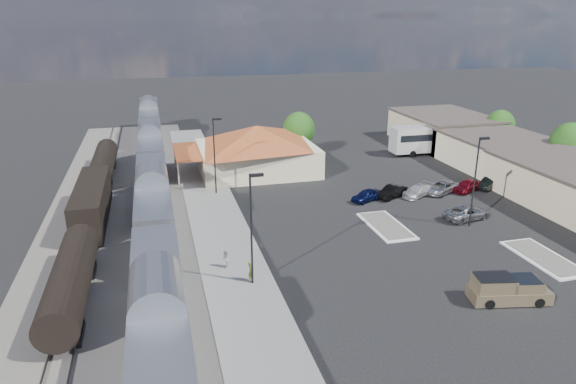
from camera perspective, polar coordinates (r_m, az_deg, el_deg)
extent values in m
plane|color=black|center=(48.51, 7.56, -5.19)|extent=(280.00, 280.00, 0.00)
cube|color=#4C4944|center=(52.71, -17.71, -3.88)|extent=(16.00, 100.00, 0.12)
cube|color=gray|center=(51.01, -7.66, -3.84)|extent=(5.50, 92.00, 0.18)
cube|color=silver|center=(30.29, -14.01, -15.08)|extent=(3.00, 20.00, 5.00)
cube|color=black|center=(31.89, -13.59, -19.19)|extent=(2.20, 16.00, 0.60)
cube|color=silver|center=(49.19, -14.67, -1.48)|extent=(3.00, 20.00, 5.00)
cube|color=black|center=(50.19, -14.41, -4.42)|extent=(2.20, 16.00, 0.60)
cube|color=silver|center=(69.31, -14.95, 4.42)|extent=(3.00, 20.00, 5.00)
cube|color=black|center=(70.02, -14.76, 2.24)|extent=(2.20, 16.00, 0.60)
cube|color=silver|center=(89.84, -15.11, 7.64)|extent=(3.00, 20.00, 5.00)
cube|color=black|center=(90.39, -14.96, 5.93)|extent=(2.20, 16.00, 0.60)
cylinder|color=black|center=(39.96, -23.00, -8.84)|extent=(2.80, 14.00, 2.80)
cube|color=black|center=(40.79, -22.68, -11.08)|extent=(2.20, 12.00, 0.60)
cube|color=black|center=(54.56, -20.97, -1.06)|extent=(2.80, 14.00, 3.60)
cube|color=black|center=(55.20, -20.74, -2.91)|extent=(2.20, 12.00, 0.60)
cylinder|color=black|center=(69.83, -19.81, 3.23)|extent=(2.80, 14.00, 2.80)
cube|color=black|center=(70.31, -19.64, 1.82)|extent=(2.20, 12.00, 0.60)
cube|color=beige|center=(68.43, -3.48, 3.76)|extent=(15.00, 12.00, 3.60)
pyramid|color=brown|center=(67.68, -3.53, 6.30)|extent=(15.30, 12.24, 2.60)
cube|color=brown|center=(66.93, -11.18, 4.42)|extent=(3.20, 9.60, 0.25)
cube|color=#C6B28C|center=(76.33, 22.24, 4.13)|extent=(12.00, 18.00, 4.00)
cube|color=#3F3833|center=(75.86, 22.44, 5.70)|extent=(12.40, 18.40, 0.30)
cube|color=#C6B28C|center=(87.52, 16.87, 6.66)|extent=(12.00, 16.00, 4.50)
cube|color=#3F3833|center=(87.07, 17.02, 8.20)|extent=(12.40, 16.40, 0.30)
cube|color=silver|center=(51.69, 10.85, -3.72)|extent=(3.30, 7.50, 0.15)
cube|color=#4C4944|center=(51.66, 10.85, -3.63)|extent=(2.70, 6.90, 0.10)
cube|color=silver|center=(49.44, 26.53, -6.58)|extent=(3.30, 7.50, 0.15)
cube|color=#4C4944|center=(49.41, 26.54, -6.49)|extent=(2.70, 6.90, 0.10)
cylinder|color=black|center=(38.49, -4.10, -4.37)|extent=(0.16, 0.16, 9.00)
cube|color=black|center=(37.07, -3.50, 1.88)|extent=(1.00, 0.25, 0.22)
cylinder|color=black|center=(59.12, -8.16, 3.87)|extent=(0.16, 0.16, 9.00)
cube|color=black|center=(58.21, -7.87, 8.04)|extent=(1.00, 0.25, 0.22)
cylinder|color=black|center=(52.50, 20.00, 0.95)|extent=(0.16, 0.16, 9.00)
cube|color=black|center=(51.70, 21.00, 5.58)|extent=(1.00, 0.25, 0.22)
cylinder|color=#382314|center=(75.88, 28.48, 2.70)|extent=(0.30, 0.30, 2.86)
ellipsoid|color=#1A4413|center=(75.26, 28.81, 4.74)|extent=(4.94, 4.94, 5.46)
cylinder|color=#382314|center=(86.24, 22.28, 5.21)|extent=(0.30, 0.30, 2.55)
ellipsoid|color=#1A4413|center=(85.74, 22.49, 6.83)|extent=(4.41, 4.41, 4.87)
cylinder|color=#382314|center=(75.90, 1.19, 4.98)|extent=(0.30, 0.30, 2.73)
ellipsoid|color=#1A4413|center=(75.30, 1.21, 6.95)|extent=(4.71, 4.71, 5.21)
cube|color=#95805C|center=(41.28, 23.32, -10.38)|extent=(5.98, 3.18, 0.93)
cube|color=#95805C|center=(40.94, 23.45, -9.50)|extent=(2.51, 2.36, 0.98)
cube|color=#95805C|center=(40.90, 23.47, -9.37)|extent=(3.07, 2.47, 1.14)
cylinder|color=black|center=(41.48, 26.13, -10.97)|extent=(0.79, 0.43, 0.74)
cylinder|color=black|center=(42.89, 24.96, -9.79)|extent=(0.79, 0.43, 0.74)
cylinder|color=black|center=(39.89, 21.47, -11.51)|extent=(0.79, 0.43, 0.74)
cylinder|color=black|center=(41.35, 20.44, -10.24)|extent=(0.79, 0.43, 0.74)
imported|color=gray|center=(55.46, 19.25, -2.20)|extent=(5.36, 3.21, 1.40)
cube|color=silver|center=(80.38, 15.87, 5.79)|extent=(13.27, 3.07, 3.75)
cube|color=black|center=(80.28, 15.90, 6.10)|extent=(12.21, 3.09, 0.99)
cylinder|color=black|center=(82.11, 19.02, 4.40)|extent=(1.00, 0.35, 0.99)
cylinder|color=black|center=(84.21, 18.09, 4.84)|extent=(1.00, 0.35, 0.99)
cylinder|color=black|center=(77.84, 13.66, 4.14)|extent=(1.00, 0.35, 0.99)
cylinder|color=black|center=(80.06, 12.82, 4.61)|extent=(1.00, 0.35, 0.99)
imported|color=#9CB739|center=(40.27, -4.16, -8.79)|extent=(0.56, 0.69, 1.63)
imported|color=white|center=(42.46, -6.97, -7.40)|extent=(0.63, 0.79, 1.56)
imported|color=#0D1544|center=(58.17, 8.71, -0.37)|extent=(4.20, 3.00, 1.33)
imported|color=black|center=(59.72, 11.43, 0.02)|extent=(4.46, 3.34, 1.41)
imported|color=silver|center=(60.92, 14.25, 0.15)|extent=(4.91, 3.85, 1.33)
imported|color=gray|center=(62.74, 16.69, 0.49)|extent=(5.40, 4.26, 1.36)
imported|color=maroon|center=(64.18, 19.28, 0.67)|extent=(4.60, 3.36, 1.45)
imported|color=black|center=(66.24, 21.44, 0.91)|extent=(4.20, 3.15, 1.32)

